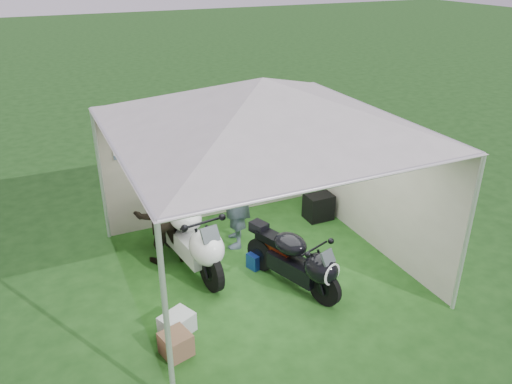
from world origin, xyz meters
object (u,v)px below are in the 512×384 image
motorcycle_white (191,236)px  crate_1 (176,344)px  motorcycle_black (297,260)px  equipment_box (319,206)px  crate_0 (177,324)px  canopy_tent (261,108)px  person_dark_jacket (160,215)px  paddock_stand (258,259)px  person_blue_jacket (235,190)px

motorcycle_white → crate_1: size_ratio=6.33×
motorcycle_white → crate_1: bearing=-122.4°
motorcycle_black → equipment_box: (1.42, 1.72, -0.24)m
crate_0 → crate_1: 0.39m
canopy_tent → crate_0: size_ratio=13.82×
motorcycle_white → person_dark_jacket: (-0.35, 0.46, 0.22)m
crate_0 → equipment_box: bearing=30.3°
motorcycle_white → person_dark_jacket: 0.62m
motorcycle_white → equipment_box: bearing=4.9°
paddock_stand → crate_1: 2.18m
canopy_tent → motorcycle_black: (0.25, -0.70, -2.09)m
person_blue_jacket → equipment_box: (1.74, 0.18, -0.76)m
paddock_stand → crate_0: 1.87m
motorcycle_black → motorcycle_white: bearing=118.3°
motorcycle_white → equipment_box: size_ratio=4.38×
person_dark_jacket → motorcycle_white: bearing=132.5°
person_blue_jacket → equipment_box: person_blue_jacket is taller
person_dark_jacket → motorcycle_black: bearing=140.3°
motorcycle_black → person_blue_jacket: (-0.32, 1.55, 0.52)m
canopy_tent → crate_0: bearing=-151.0°
canopy_tent → person_dark_jacket: size_ratio=3.49×
crate_0 → crate_1: crate_1 is taller
motorcycle_black → equipment_box: size_ratio=3.50×
canopy_tent → crate_1: 3.25m
paddock_stand → equipment_box: bearing=29.8°
motorcycle_white → crate_0: motorcycle_white is taller
motorcycle_white → paddock_stand: (0.96, -0.36, -0.46)m
equipment_box → person_dark_jacket: bearing=-177.1°
crate_1 → person_dark_jacket: bearing=78.9°
canopy_tent → paddock_stand: canopy_tent is taller
crate_1 → canopy_tent: bearing=36.0°
motorcycle_black → person_blue_jacket: person_blue_jacket is taller
paddock_stand → crate_0: bearing=-149.2°
equipment_box → crate_0: equipment_box is taller
canopy_tent → crate_1: bearing=-144.0°
motorcycle_black → person_blue_jacket: 1.66m
motorcycle_white → person_blue_jacket: 1.09m
motorcycle_black → person_dark_jacket: size_ratio=1.05×
canopy_tent → person_dark_jacket: 2.38m
person_blue_jacket → crate_0: size_ratio=4.92×
crate_0 → person_dark_jacket: bearing=80.5°
canopy_tent → crate_0: canopy_tent is taller
person_blue_jacket → crate_1: (-1.68, -2.12, -0.86)m
motorcycle_black → crate_0: (-1.87, -0.20, -0.35)m
person_blue_jacket → crate_1: 2.83m
person_dark_jacket → crate_1: bearing=84.2°
motorcycle_black → crate_1: bearing=176.5°
canopy_tent → crate_1: (-1.75, -1.27, -2.42)m
paddock_stand → crate_1: size_ratio=0.99×
paddock_stand → crate_1: bearing=-142.5°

